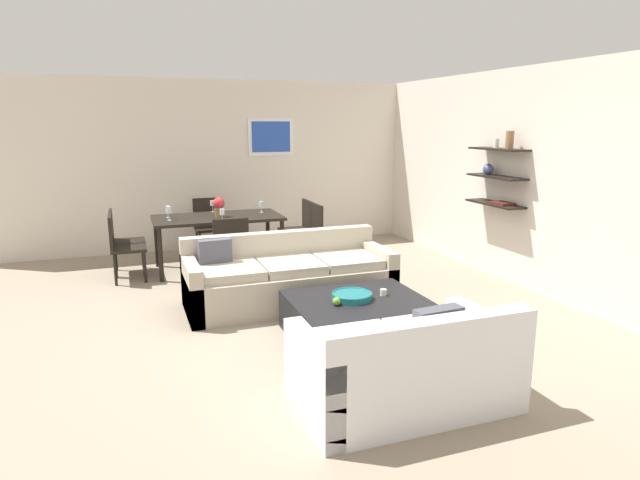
{
  "coord_description": "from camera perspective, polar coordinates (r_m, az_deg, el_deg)",
  "views": [
    {
      "loc": [
        -1.64,
        -5.33,
        2.04
      ],
      "look_at": [
        0.37,
        0.2,
        0.75
      ],
      "focal_mm": 30.33,
      "sensor_mm": 36.0,
      "label": 1
    }
  ],
  "objects": [
    {
      "name": "dining_chair_left_near",
      "position": [
        7.43,
        -20.24,
        -0.34
      ],
      "size": [
        0.44,
        0.44,
        0.88
      ],
      "color": "black",
      "rests_on": "ground"
    },
    {
      "name": "dining_chair_right_near",
      "position": [
        7.83,
        -1.12,
        1.05
      ],
      "size": [
        0.44,
        0.44,
        0.88
      ],
      "color": "black",
      "rests_on": "ground"
    },
    {
      "name": "right_wall_shelf_unit",
      "position": [
        7.57,
        18.31,
        6.53
      ],
      "size": [
        0.34,
        8.2,
        2.7
      ],
      "color": "silver",
      "rests_on": "ground"
    },
    {
      "name": "wine_glass_foot",
      "position": [
        7.27,
        -10.28,
        2.88
      ],
      "size": [
        0.06,
        0.06,
        0.16
      ],
      "color": "silver",
      "rests_on": "dining_table"
    },
    {
      "name": "sofa_beige",
      "position": [
        6.16,
        -3.39,
        -4.14
      ],
      "size": [
        2.31,
        0.9,
        0.78
      ],
      "color": "#B2A893",
      "rests_on": "ground"
    },
    {
      "name": "dining_chair_foot",
      "position": [
        6.89,
        -9.5,
        -0.69
      ],
      "size": [
        0.44,
        0.44,
        0.88
      ],
      "color": "black",
      "rests_on": "ground"
    },
    {
      "name": "dining_chair_right_far",
      "position": [
        8.21,
        -2.05,
        1.58
      ],
      "size": [
        0.44,
        0.44,
        0.88
      ],
      "color": "black",
      "rests_on": "ground"
    },
    {
      "name": "wine_glass_left_far",
      "position": [
        7.69,
        -15.78,
        3.12
      ],
      "size": [
        0.06,
        0.06,
        0.17
      ],
      "color": "silver",
      "rests_on": "dining_table"
    },
    {
      "name": "centerpiece_vase",
      "position": [
        7.61,
        -10.62,
        3.54
      ],
      "size": [
        0.16,
        0.16,
        0.27
      ],
      "color": "olive",
      "rests_on": "dining_table"
    },
    {
      "name": "back_wall_unit",
      "position": [
        9.1,
        -7.63,
        7.94
      ],
      "size": [
        8.4,
        0.09,
        2.7
      ],
      "color": "silver",
      "rests_on": "ground"
    },
    {
      "name": "dining_table",
      "position": [
        7.69,
        -10.74,
        1.95
      ],
      "size": [
        1.76,
        0.92,
        0.75
      ],
      "color": "black",
      "rests_on": "ground"
    },
    {
      "name": "wine_glass_head",
      "position": [
        8.04,
        -11.26,
        3.79
      ],
      "size": [
        0.07,
        0.07,
        0.17
      ],
      "color": "silver",
      "rests_on": "dining_table"
    },
    {
      "name": "candle_jar",
      "position": [
        5.33,
        6.7,
        -5.5
      ],
      "size": [
        0.06,
        0.06,
        0.06
      ],
      "primitive_type": "cylinder",
      "color": "silver",
      "rests_on": "coffee_table"
    },
    {
      "name": "ground_plane",
      "position": [
        5.94,
        -2.71,
        -7.74
      ],
      "size": [
        18.0,
        18.0,
        0.0
      ],
      "primitive_type": "plane",
      "color": "gray"
    },
    {
      "name": "loveseat_white",
      "position": [
        4.08,
        9.05,
        -13.15
      ],
      "size": [
        1.55,
        0.9,
        0.78
      ],
      "color": "white",
      "rests_on": "ground"
    },
    {
      "name": "apple_on_coffee_table",
      "position": [
        5.02,
        1.76,
        -6.49
      ],
      "size": [
        0.08,
        0.08,
        0.08
      ],
      "primitive_type": "sphere",
      "color": "#669E2D",
      "rests_on": "coffee_table"
    },
    {
      "name": "dining_chair_head",
      "position": [
        8.56,
        -11.64,
        1.78
      ],
      "size": [
        0.44,
        0.44,
        0.88
      ],
      "color": "black",
      "rests_on": "ground"
    },
    {
      "name": "coffee_table",
      "position": [
        5.27,
        4.02,
        -8.22
      ],
      "size": [
        1.28,
        1.07,
        0.38
      ],
      "color": "black",
      "rests_on": "ground"
    },
    {
      "name": "wine_glass_right_far",
      "position": [
        7.89,
        -6.2,
        3.71
      ],
      "size": [
        0.06,
        0.06,
        0.16
      ],
      "color": "silver",
      "rests_on": "dining_table"
    },
    {
      "name": "wine_glass_left_near",
      "position": [
        7.47,
        -15.65,
        2.99
      ],
      "size": [
        0.06,
        0.06,
        0.19
      ],
      "color": "silver",
      "rests_on": "dining_table"
    },
    {
      "name": "dining_chair_left_far",
      "position": [
        7.83,
        -20.24,
        0.29
      ],
      "size": [
        0.44,
        0.44,
        0.88
      ],
      "color": "black",
      "rests_on": "ground"
    },
    {
      "name": "decorative_bowl",
      "position": [
        5.19,
        3.4,
        -5.88
      ],
      "size": [
        0.39,
        0.39,
        0.07
      ],
      "color": "#19666B",
      "rests_on": "coffee_table"
    }
  ]
}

